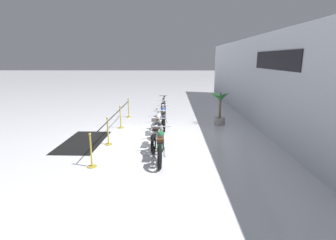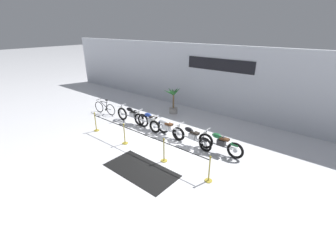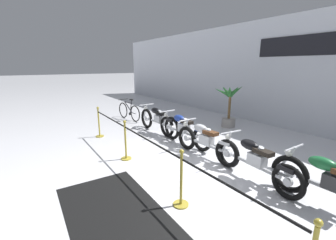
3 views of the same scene
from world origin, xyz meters
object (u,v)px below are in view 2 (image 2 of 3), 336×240
(motorcycle_black_3, at_px, (192,137))
(stanchion_mid_left, at_px, (125,137))
(motorcycle_silver_2, at_px, (166,128))
(potted_palm_left_of_row, at_px, (173,100))
(stanchion_far_right, at_px, (209,173))
(motorcycle_black_0, at_px, (132,115))
(motorcycle_green_4, at_px, (220,143))
(floor_banner, at_px, (141,170))
(stanchion_mid_right, at_px, (164,153))
(bicycle, at_px, (105,108))
(stanchion_far_left, at_px, (122,130))
(motorcycle_blue_1, at_px, (151,121))

(motorcycle_black_3, distance_m, stanchion_mid_left, 3.15)
(motorcycle_silver_2, relative_size, potted_palm_left_of_row, 1.24)
(motorcycle_black_3, height_order, stanchion_far_right, stanchion_far_right)
(motorcycle_black_3, bearing_deg, motorcycle_black_0, 178.82)
(motorcycle_silver_2, relative_size, stanchion_mid_left, 2.04)
(motorcycle_green_4, bearing_deg, stanchion_far_right, -73.47)
(motorcycle_green_4, relative_size, floor_banner, 0.73)
(stanchion_mid_right, bearing_deg, floor_banner, -105.10)
(motorcycle_black_0, bearing_deg, stanchion_mid_right, -25.89)
(motorcycle_black_3, distance_m, potted_palm_left_of_row, 4.38)
(motorcycle_black_3, xyz_separation_m, potted_palm_left_of_row, (-3.28, 2.87, 0.40))
(bicycle, relative_size, stanchion_far_left, 0.25)
(motorcycle_green_4, bearing_deg, potted_palm_left_of_row, 149.98)
(stanchion_mid_left, bearing_deg, bicycle, 154.97)
(potted_palm_left_of_row, distance_m, stanchion_far_left, 4.74)
(motorcycle_blue_1, height_order, motorcycle_silver_2, motorcycle_blue_1)
(motorcycle_black_0, xyz_separation_m, stanchion_mid_right, (3.94, -1.91, -0.13))
(motorcycle_silver_2, height_order, stanchion_mid_right, stanchion_mid_right)
(motorcycle_green_4, bearing_deg, floor_banner, -119.85)
(motorcycle_black_0, bearing_deg, stanchion_mid_left, -51.42)
(motorcycle_blue_1, distance_m, floor_banner, 3.84)
(potted_palm_left_of_row, bearing_deg, stanchion_mid_right, -56.31)
(motorcycle_black_3, height_order, bicycle, bicycle)
(motorcycle_blue_1, relative_size, motorcycle_black_3, 1.08)
(bicycle, bearing_deg, motorcycle_green_4, 1.05)
(bicycle, xyz_separation_m, stanchion_far_left, (3.91, -1.88, 0.31))
(motorcycle_black_0, distance_m, stanchion_mid_right, 4.38)
(motorcycle_green_4, height_order, stanchion_mid_right, stanchion_mid_right)
(bicycle, xyz_separation_m, stanchion_mid_right, (6.45, -1.88, -0.03))
(motorcycle_green_4, bearing_deg, stanchion_far_left, -153.29)
(bicycle, bearing_deg, stanchion_mid_right, -16.28)
(motorcycle_black_0, relative_size, motorcycle_silver_2, 1.14)
(motorcycle_blue_1, height_order, stanchion_far_right, stanchion_far_right)
(bicycle, bearing_deg, motorcycle_blue_1, 1.50)
(motorcycle_black_3, xyz_separation_m, stanchion_mid_right, (-0.15, -1.83, -0.10))
(potted_palm_left_of_row, distance_m, floor_banner, 6.48)
(bicycle, bearing_deg, potted_palm_left_of_row, 40.32)
(stanchion_far_right, bearing_deg, stanchion_mid_right, 180.00)
(motorcycle_silver_2, bearing_deg, stanchion_mid_left, -119.85)
(stanchion_mid_right, bearing_deg, motorcycle_black_3, 85.40)
(stanchion_far_left, relative_size, floor_banner, 2.34)
(bicycle, distance_m, stanchion_mid_left, 4.45)
(potted_palm_left_of_row, bearing_deg, stanchion_far_left, -82.86)
(motorcycle_blue_1, bearing_deg, motorcycle_silver_2, -8.08)
(stanchion_far_left, xyz_separation_m, stanchion_far_right, (4.63, 0.00, -0.33))
(motorcycle_blue_1, xyz_separation_m, bicycle, (-3.87, -0.10, -0.08))
(motorcycle_green_4, distance_m, stanchion_far_right, 2.12)
(stanchion_mid_left, bearing_deg, motorcycle_black_3, 35.51)
(potted_palm_left_of_row, relative_size, stanchion_mid_right, 1.64)
(motorcycle_silver_2, bearing_deg, motorcycle_green_4, 4.28)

